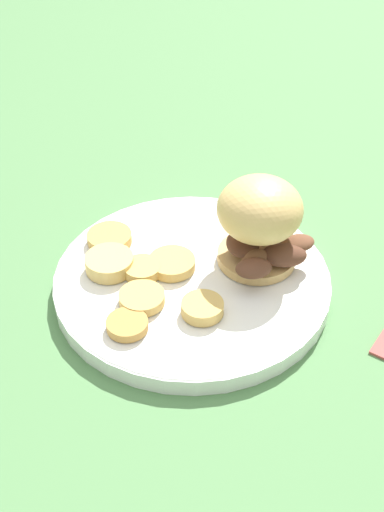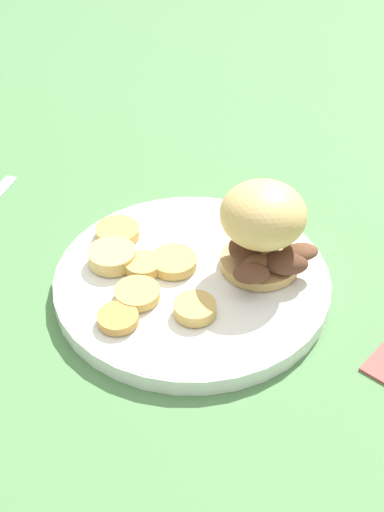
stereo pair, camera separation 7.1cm
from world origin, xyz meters
The scene contains 10 objects.
ground_plane centered at (0.00, 0.00, 0.00)m, with size 4.00×4.00×0.00m, color #4C7A47.
dinner_plate centered at (0.00, 0.00, 0.01)m, with size 0.28×0.28×0.02m.
sandwich centered at (0.03, 0.06, 0.07)m, with size 0.10×0.10×0.10m.
potato_round_0 centered at (0.01, -0.10, 0.02)m, with size 0.04×0.04×0.01m, color #BC8942.
potato_round_1 centered at (-0.07, -0.05, 0.03)m, with size 0.05×0.05×0.02m, color #DBB766.
potato_round_2 centered at (-0.02, -0.01, 0.03)m, with size 0.05×0.05×0.01m, color tan.
potato_round_3 centered at (-0.10, -0.02, 0.02)m, with size 0.05×0.05×0.01m, color tan.
potato_round_4 centered at (-0.04, -0.03, 0.03)m, with size 0.04×0.04×0.01m, color tan.
potato_round_5 centered at (-0.01, -0.06, 0.02)m, with size 0.05×0.05×0.01m, color tan.
potato_round_6 centered at (0.05, -0.03, 0.03)m, with size 0.04×0.04×0.01m, color tan.
Camera 1 is at (0.38, -0.40, 0.50)m, focal length 50.00 mm.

